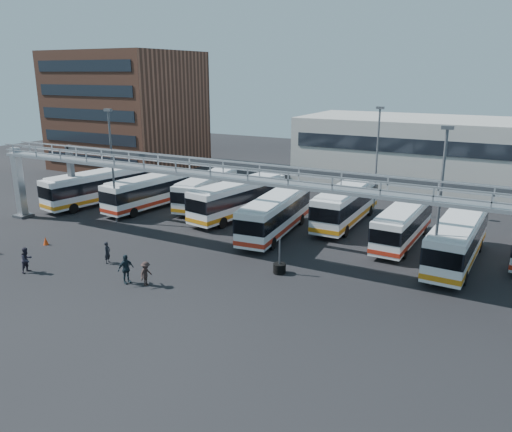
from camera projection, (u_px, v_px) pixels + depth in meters
The scene contains 21 objects.
ground at pixel (216, 288), 31.85m from camera, with size 140.00×140.00×0.00m, color black.
gantry at pixel (260, 186), 35.28m from camera, with size 51.40×5.15×7.10m.
apartment_building at pixel (127, 111), 70.49m from camera, with size 18.00×15.00×16.00m, color brown.
warehouse at pixel (482, 156), 57.39m from camera, with size 42.00×14.00×8.00m, color #9E9E99.
light_pole_left at pixel (112, 160), 44.31m from camera, with size 0.70×0.35×10.21m.
light_pole_mid at pixel (440, 199), 30.70m from camera, with size 0.70×0.35×10.21m.
light_pole_back at pixel (377, 155), 47.03m from camera, with size 0.70×0.35×10.21m.
bus_0 at pixel (97, 186), 51.44m from camera, with size 4.60×11.64×3.45m.
bus_1 at pixel (151, 190), 50.04m from camera, with size 3.74×11.05×3.29m.
bus_2 at pixel (207, 189), 50.79m from camera, with size 3.83×10.71×3.18m.
bus_3 at pixel (239, 197), 46.88m from camera, with size 4.57×11.69×3.47m.
bus_4 at pixel (275, 214), 41.75m from camera, with size 3.56×11.27×3.37m.
bus_5 at pixel (346, 203), 44.75m from camera, with size 2.70×11.47×3.48m.
bus_6 at pixel (403, 223), 39.56m from camera, with size 2.73×10.31×3.11m.
bus_7 at pixel (457, 239), 35.26m from camera, with size 3.07×11.33×3.41m.
pedestrian_a at pixel (107, 252), 35.77m from camera, with size 0.59×0.39×1.61m, color black.
pedestrian_b at pixel (27, 260), 34.14m from camera, with size 0.87×0.67×1.78m, color #272331.
pedestrian_c at pixel (146, 274), 32.01m from camera, with size 1.05×0.60×1.62m, color #312321.
pedestrian_d at pixel (126, 269), 32.31m from camera, with size 1.15×0.48×1.96m, color #1C2A33.
cone_right at pixel (46, 241), 39.70m from camera, with size 0.41×0.41×0.65m, color #E43D0C.
tire_stack at pixel (279, 267), 34.08m from camera, with size 0.87×0.87×2.50m.
Camera 1 is at (16.14, -24.60, 13.27)m, focal length 35.00 mm.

